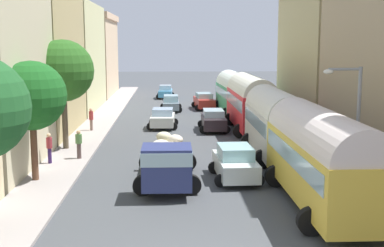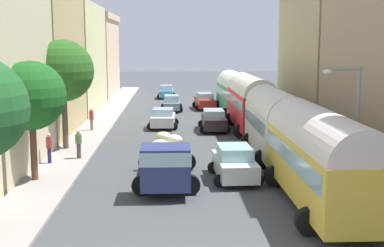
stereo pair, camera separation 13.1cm
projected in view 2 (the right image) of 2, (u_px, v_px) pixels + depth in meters
ground_plane at (188, 126)px, 40.87m from camera, size 154.00×154.00×0.00m
sidewalk_left at (97, 126)px, 40.56m from camera, size 2.50×70.00×0.14m
sidewalk_right at (278, 125)px, 41.15m from camera, size 2.50×70.00×0.14m
building_left_2 at (42, 60)px, 36.97m from camera, size 4.42×11.36×10.74m
building_left_3 at (77, 58)px, 49.81m from camera, size 4.02×13.33×10.30m
building_left_4 at (95, 55)px, 63.93m from camera, size 5.00×13.60×10.04m
building_right_2 at (330, 54)px, 40.76m from camera, size 6.24×12.85×11.35m
parked_bus_0 at (320, 154)px, 20.48m from camera, size 3.40×9.80×4.01m
parked_bus_1 at (275, 120)px, 29.37m from camera, size 3.32×8.08×3.98m
parked_bus_2 at (251, 101)px, 38.23m from camera, size 3.39×8.94×4.20m
parked_bus_3 at (236, 92)px, 47.13m from camera, size 3.54×8.84×3.93m
cargo_truck_0 at (166, 161)px, 23.72m from camera, size 3.03×7.38×2.26m
car_0 at (163, 118)px, 39.92m from camera, size 2.46×3.68×1.54m
car_1 at (172, 103)px, 49.79m from camera, size 2.15×4.20×1.55m
car_2 at (166, 92)px, 61.14m from camera, size 2.24×3.87×1.58m
car_3 at (234, 163)px, 24.87m from camera, size 2.45×4.14×1.68m
car_4 at (214, 120)px, 38.72m from camera, size 2.30×4.28×1.61m
car_5 at (205, 101)px, 51.24m from camera, size 2.45×4.49×1.63m
pedestrian_0 at (91, 118)px, 38.09m from camera, size 0.35×0.35×1.81m
pedestrian_1 at (79, 143)px, 28.84m from camera, size 0.50×0.50×1.76m
pedestrian_2 at (49, 147)px, 27.69m from camera, size 0.43×0.43×1.80m
streetlamp_near at (352, 120)px, 21.58m from camera, size 1.66×0.28×5.63m
roadside_tree_1 at (31, 96)px, 23.87m from camera, size 3.26×3.26×5.81m
roadside_tree_2 at (63, 71)px, 30.98m from camera, size 3.76×3.76×6.82m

